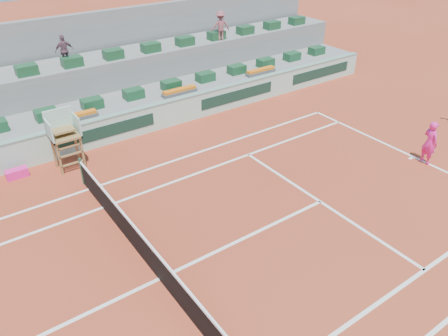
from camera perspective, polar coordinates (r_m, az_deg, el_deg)
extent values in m
plane|color=#9A341D|center=(12.78, -8.45, -14.14)|extent=(90.00, 90.00, 0.00)
cube|color=gray|center=(21.07, -22.43, 5.29)|extent=(36.00, 4.00, 1.20)
cube|color=gray|center=(22.27, -23.91, 8.31)|extent=(36.00, 2.40, 2.60)
cube|color=gray|center=(23.47, -25.36, 11.47)|extent=(36.00, 0.40, 4.40)
cube|color=#FE2193|center=(18.48, -25.42, -0.63)|extent=(0.80, 0.36, 0.36)
imported|color=#6E4957|center=(21.68, -20.12, 14.21)|extent=(0.83, 0.36, 1.41)
imported|color=#8F474D|center=(24.65, -0.47, 18.10)|extent=(1.13, 0.86, 1.54)
cube|color=white|center=(19.76, 23.51, 1.34)|extent=(0.12, 10.97, 0.01)
cube|color=white|center=(16.85, -17.25, -2.67)|extent=(23.77, 0.12, 0.01)
cube|color=white|center=(15.75, -15.52, -4.98)|extent=(23.77, 0.12, 0.01)
cube|color=white|center=(15.82, 12.46, -4.31)|extent=(0.12, 8.23, 0.01)
cube|color=white|center=(12.77, -8.45, -14.13)|extent=(12.80, 0.12, 0.01)
cube|color=white|center=(19.64, 23.27, 1.22)|extent=(0.30, 0.12, 0.01)
cube|color=black|center=(12.45, -8.61, -12.66)|extent=(0.03, 11.87, 0.92)
cube|color=white|center=(12.12, -8.80, -10.98)|extent=(0.06, 11.87, 0.07)
cylinder|color=#1E462F|center=(16.94, -18.06, -0.43)|extent=(0.10, 0.10, 1.10)
cube|color=#ACD8C4|center=(19.11, -20.65, 3.02)|extent=(36.00, 0.30, 1.20)
cube|color=gray|center=(18.84, -21.01, 4.70)|extent=(36.00, 0.34, 0.06)
cube|color=#123327|center=(19.43, -14.98, 4.67)|extent=(4.40, 0.02, 0.56)
cube|color=#123327|center=(22.48, 1.82, 9.45)|extent=(4.40, 0.02, 0.56)
cube|color=#123327|center=(26.32, 12.57, 12.06)|extent=(4.40, 0.02, 0.56)
cube|color=olive|center=(17.73, -20.68, 1.03)|extent=(0.08, 0.08, 1.35)
cube|color=olive|center=(17.92, -17.98, 1.88)|extent=(0.08, 0.08, 1.35)
cube|color=olive|center=(18.34, -21.32, 1.92)|extent=(0.08, 0.08, 1.35)
cube|color=olive|center=(18.52, -18.70, 2.74)|extent=(0.08, 0.08, 1.35)
cube|color=olive|center=(17.80, -20.07, 3.90)|extent=(1.10, 0.90, 0.08)
cube|color=#ACD8C4|center=(17.93, -20.74, 5.79)|extent=(1.10, 0.08, 1.00)
cube|color=#ACD8C4|center=(17.55, -21.88, 4.45)|extent=(0.06, 0.90, 0.80)
cube|color=#ACD8C4|center=(17.77, -18.71, 5.41)|extent=(0.06, 0.90, 0.80)
cube|color=olive|center=(17.79, -20.31, 4.71)|extent=(0.80, 0.60, 0.08)
cube|color=olive|center=(17.98, -19.14, 0.56)|extent=(0.90, 0.08, 0.06)
cube|color=olive|center=(17.79, -19.36, 1.67)|extent=(0.90, 0.08, 0.06)
cube|color=olive|center=(17.62, -19.56, 2.65)|extent=(0.90, 0.08, 0.06)
cube|color=#184827|center=(19.94, -22.20, 6.51)|extent=(0.90, 0.60, 0.44)
cube|color=#184827|center=(20.39, -16.84, 8.07)|extent=(0.90, 0.60, 0.44)
cube|color=#184827|center=(21.03, -11.73, 9.48)|extent=(0.90, 0.60, 0.44)
cube|color=#184827|center=(21.84, -6.93, 10.73)|extent=(0.90, 0.60, 0.44)
cube|color=#184827|center=(22.79, -2.45, 11.82)|extent=(0.90, 0.60, 0.44)
cube|color=#184827|center=(23.87, 1.67, 12.76)|extent=(0.90, 0.60, 0.44)
cube|color=#184827|center=(25.06, 5.44, 13.55)|extent=(0.90, 0.60, 0.44)
cube|color=#184827|center=(26.36, 8.88, 14.22)|extent=(0.90, 0.60, 0.44)
cube|color=#184827|center=(27.73, 12.00, 14.79)|extent=(0.90, 0.60, 0.44)
cube|color=#184827|center=(21.22, -24.38, 11.59)|extent=(0.90, 0.60, 0.44)
cube|color=#184827|center=(21.65, -19.23, 12.98)|extent=(0.90, 0.60, 0.44)
cube|color=#184827|center=(22.25, -14.27, 14.22)|extent=(0.90, 0.60, 0.44)
cube|color=#184827|center=(23.01, -9.55, 15.29)|extent=(0.90, 0.60, 0.44)
cube|color=#184827|center=(23.92, -5.13, 16.20)|extent=(0.90, 0.60, 0.44)
cube|color=#184827|center=(24.95, -1.01, 16.95)|extent=(0.90, 0.60, 0.44)
cube|color=#184827|center=(26.10, 2.79, 17.57)|extent=(0.90, 0.60, 0.44)
cube|color=#184827|center=(27.34, 6.28, 18.07)|extent=(0.90, 0.60, 0.44)
cube|color=#184827|center=(28.67, 9.47, 18.47)|extent=(0.90, 0.60, 0.44)
cube|color=#525252|center=(19.48, -18.68, 6.19)|extent=(1.80, 0.36, 0.16)
cube|color=orange|center=(19.43, -18.75, 6.56)|extent=(1.70, 0.32, 0.12)
cube|color=#525252|center=(21.23, -5.83, 9.78)|extent=(1.80, 0.36, 0.16)
cube|color=orange|center=(21.18, -5.85, 10.13)|extent=(1.70, 0.32, 0.12)
cube|color=#525252|center=(23.91, 4.80, 12.34)|extent=(1.80, 0.36, 0.16)
cube|color=orange|center=(23.87, 4.82, 12.66)|extent=(1.70, 0.32, 0.12)
imported|color=#FE2193|center=(19.15, 25.29, 3.03)|extent=(0.55, 0.73, 1.81)
cylinder|color=black|center=(18.57, 26.84, 5.76)|extent=(0.03, 0.35, 0.09)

